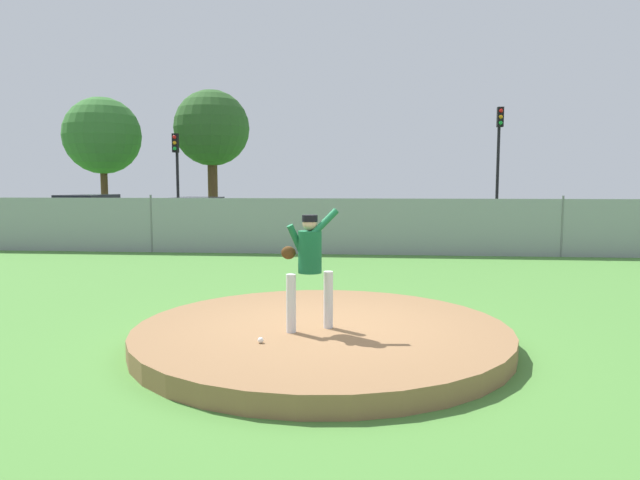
% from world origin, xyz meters
% --- Properties ---
extents(ground_plane, '(80.00, 80.00, 0.00)m').
position_xyz_m(ground_plane, '(0.00, 6.00, 0.00)').
color(ground_plane, '#4C8438').
extents(asphalt_strip, '(44.00, 7.00, 0.01)m').
position_xyz_m(asphalt_strip, '(0.00, 14.50, 0.00)').
color(asphalt_strip, '#2B2B2D').
rests_on(asphalt_strip, ground_plane).
extents(pitchers_mound, '(5.27, 5.27, 0.26)m').
position_xyz_m(pitchers_mound, '(0.00, 0.00, 0.13)').
color(pitchers_mound, olive).
rests_on(pitchers_mound, ground_plane).
extents(pitcher_youth, '(0.80, 0.41, 1.67)m').
position_xyz_m(pitcher_youth, '(-0.15, -0.27, 1.24)').
color(pitcher_youth, silver).
rests_on(pitcher_youth, pitchers_mound).
extents(baseball, '(0.07, 0.07, 0.07)m').
position_xyz_m(baseball, '(-0.69, -0.95, 0.30)').
color(baseball, white).
rests_on(baseball, pitchers_mound).
extents(chainlink_fence, '(32.54, 0.07, 1.88)m').
position_xyz_m(chainlink_fence, '(0.00, 10.00, 0.89)').
color(chainlink_fence, gray).
rests_on(chainlink_fence, ground_plane).
extents(parked_car_slate, '(1.94, 4.84, 1.70)m').
position_xyz_m(parked_car_slate, '(-6.29, 14.02, 0.81)').
color(parked_car_slate, slate).
rests_on(parked_car_slate, ground_plane).
extents(parked_car_navy, '(2.03, 4.25, 1.79)m').
position_xyz_m(parked_car_navy, '(-10.82, 14.15, 0.84)').
color(parked_car_navy, '#161E4C').
rests_on(parked_car_navy, ground_plane).
extents(traffic_cone_orange, '(0.40, 0.40, 0.55)m').
position_xyz_m(traffic_cone_orange, '(1.74, 14.91, 0.26)').
color(traffic_cone_orange, orange).
rests_on(traffic_cone_orange, asphalt_strip).
extents(traffic_light_near, '(0.28, 0.46, 4.63)m').
position_xyz_m(traffic_light_near, '(-8.78, 18.99, 3.18)').
color(traffic_light_near, black).
rests_on(traffic_light_near, ground_plane).
extents(traffic_light_far, '(0.28, 0.46, 5.71)m').
position_xyz_m(traffic_light_far, '(6.50, 19.08, 3.84)').
color(traffic_light_far, black).
rests_on(traffic_light_far, ground_plane).
extents(tree_broad_left, '(4.21, 4.21, 6.97)m').
position_xyz_m(tree_broad_left, '(-14.18, 22.46, 4.84)').
color(tree_broad_left, '#4C331E').
rests_on(tree_broad_left, ground_plane).
extents(tree_tall_centre, '(4.23, 4.23, 7.46)m').
position_xyz_m(tree_tall_centre, '(-8.34, 23.65, 5.29)').
color(tree_tall_centre, '#4C331E').
rests_on(tree_tall_centre, ground_plane).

